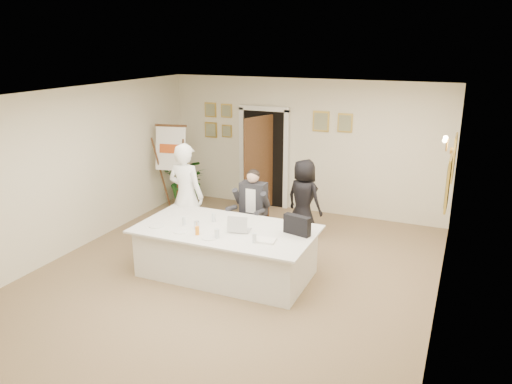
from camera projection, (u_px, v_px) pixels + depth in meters
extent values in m
plane|color=brown|center=(232.00, 276.00, 7.81)|extent=(7.00, 7.00, 0.00)
cube|color=white|center=(229.00, 95.00, 6.99)|extent=(6.00, 7.00, 0.02)
cube|color=#EFE6C9|center=(304.00, 146.00, 10.48)|extent=(6.00, 0.10, 2.80)
cube|color=#EFE6C9|center=(54.00, 298.00, 4.33)|extent=(6.00, 0.10, 2.80)
cube|color=#EFE6C9|center=(74.00, 170.00, 8.54)|extent=(0.10, 7.00, 2.80)
cube|color=#EFE6C9|center=(445.00, 218.00, 6.27)|extent=(0.10, 7.00, 2.80)
cube|color=black|center=(264.00, 159.00, 10.89)|extent=(0.92, 0.06, 2.10)
cube|color=white|center=(242.00, 157.00, 11.06)|extent=(0.10, 0.06, 2.20)
cube|color=white|center=(286.00, 161.00, 10.67)|extent=(0.10, 0.06, 2.20)
cube|color=#3B2812|center=(259.00, 164.00, 10.51)|extent=(0.33, 0.81, 2.02)
cube|color=silver|center=(226.00, 252.00, 7.77)|extent=(2.57, 1.28, 0.75)
cube|color=silver|center=(226.00, 229.00, 7.66)|extent=(2.75, 1.46, 0.03)
cube|color=white|center=(170.00, 148.00, 10.31)|extent=(0.66, 0.31, 0.90)
imported|color=white|center=(186.00, 196.00, 8.72)|extent=(0.71, 0.50, 1.87)
imported|color=black|center=(304.00, 199.00, 9.16)|extent=(0.84, 0.69, 1.48)
imported|color=#1C521B|center=(188.00, 181.00, 11.06)|extent=(1.13, 1.02, 1.09)
cube|color=black|center=(297.00, 225.00, 7.37)|extent=(0.44, 0.21, 0.29)
cube|color=white|center=(265.00, 240.00, 7.15)|extent=(0.32, 0.24, 0.03)
cylinder|color=white|center=(157.00, 226.00, 7.73)|extent=(0.28, 0.28, 0.01)
cylinder|color=white|center=(181.00, 231.00, 7.50)|extent=(0.25, 0.25, 0.01)
cylinder|color=white|center=(209.00, 238.00, 7.26)|extent=(0.23, 0.23, 0.01)
cylinder|color=silver|center=(184.00, 221.00, 7.75)|extent=(0.07, 0.07, 0.14)
cylinder|color=silver|center=(217.00, 233.00, 7.26)|extent=(0.08, 0.08, 0.14)
cylinder|color=silver|center=(254.00, 238.00, 7.09)|extent=(0.07, 0.07, 0.14)
cylinder|color=silver|center=(214.00, 218.00, 7.90)|extent=(0.08, 0.08, 0.14)
cylinder|color=orange|center=(197.00, 231.00, 7.38)|extent=(0.07, 0.07, 0.13)
cylinder|color=silver|center=(197.00, 225.00, 7.63)|extent=(0.09, 0.09, 0.11)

